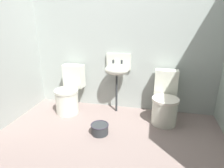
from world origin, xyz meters
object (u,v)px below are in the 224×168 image
Objects in this scene: toilet_right at (165,102)px; bucket at (100,129)px; sink at (117,69)px; toilet_left at (69,93)px.

bucket is at bearing 33.78° from toilet_right.
sink is 1.03m from bucket.
toilet_right is at bearing -13.22° from sink.
toilet_left is at bearing -166.81° from sink.
toilet_right is 1.09m from bucket.
sink reaches higher than bucket.
sink is (0.80, 0.19, 0.43)m from toilet_left.
toilet_left is 0.79× the size of sink.
bucket is at bearing 144.58° from toilet_left.
sink reaches higher than toilet_right.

